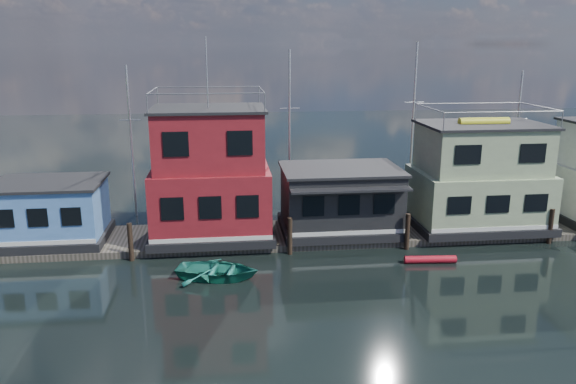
{
  "coord_description": "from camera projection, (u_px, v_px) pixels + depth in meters",
  "views": [
    {
      "loc": [
        -7.56,
        -21.26,
        11.84
      ],
      "look_at": [
        -3.79,
        12.0,
        3.0
      ],
      "focal_mm": 35.0,
      "sensor_mm": 36.0,
      "label": 1
    }
  ],
  "objects": [
    {
      "name": "ground",
      "position": [
        406.0,
        327.0,
        24.27
      ],
      "size": [
        160.0,
        160.0,
        0.0
      ],
      "primitive_type": "plane",
      "color": "black",
      "rests_on": "ground"
    },
    {
      "name": "dock",
      "position": [
        347.0,
        233.0,
        35.75
      ],
      "size": [
        48.0,
        5.0,
        0.4
      ],
      "primitive_type": "cube",
      "color": "#595147",
      "rests_on": "ground"
    },
    {
      "name": "houseboat_blue",
      "position": [
        50.0,
        212.0,
        33.28
      ],
      "size": [
        6.4,
        4.9,
        3.66
      ],
      "color": "black",
      "rests_on": "dock"
    },
    {
      "name": "houseboat_red",
      "position": [
        211.0,
        177.0,
        33.83
      ],
      "size": [
        7.4,
        5.9,
        11.86
      ],
      "color": "black",
      "rests_on": "dock"
    },
    {
      "name": "houseboat_dark",
      "position": [
        340.0,
        200.0,
        35.11
      ],
      "size": [
        7.4,
        6.1,
        4.06
      ],
      "color": "black",
      "rests_on": "dock"
    },
    {
      "name": "houseboat_green",
      "position": [
        479.0,
        178.0,
        35.82
      ],
      "size": [
        8.4,
        5.9,
        7.03
      ],
      "color": "black",
      "rests_on": "dock"
    },
    {
      "name": "pilings",
      "position": [
        352.0,
        234.0,
        32.79
      ],
      "size": [
        42.28,
        0.28,
        2.2
      ],
      "color": "#2D2116",
      "rests_on": "ground"
    },
    {
      "name": "background_masts",
      "position": [
        396.0,
        134.0,
        40.67
      ],
      "size": [
        36.4,
        0.16,
        12.0
      ],
      "color": "silver",
      "rests_on": "ground"
    },
    {
      "name": "dinghy_teal",
      "position": [
        218.0,
        270.0,
        29.17
      ],
      "size": [
        4.89,
        3.99,
        0.89
      ],
      "primitive_type": "imported",
      "rotation": [
        0.0,
        0.0,
        1.33
      ],
      "color": "#23826F",
      "rests_on": "ground"
    },
    {
      "name": "red_kayak",
      "position": [
        430.0,
        259.0,
        31.29
      ],
      "size": [
        2.91,
        0.65,
        0.42
      ],
      "primitive_type": "cylinder",
      "rotation": [
        0.0,
        1.57,
        -0.08
      ],
      "color": "red",
      "rests_on": "ground"
    }
  ]
}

